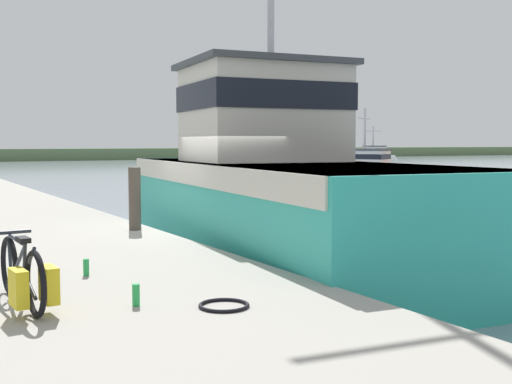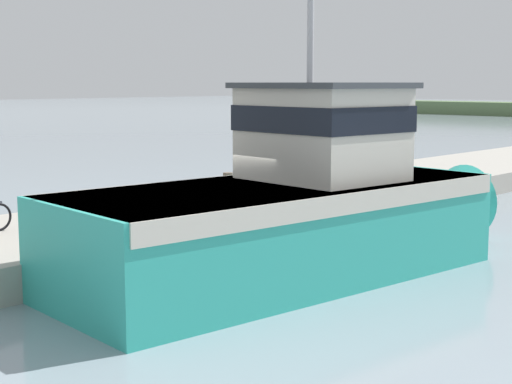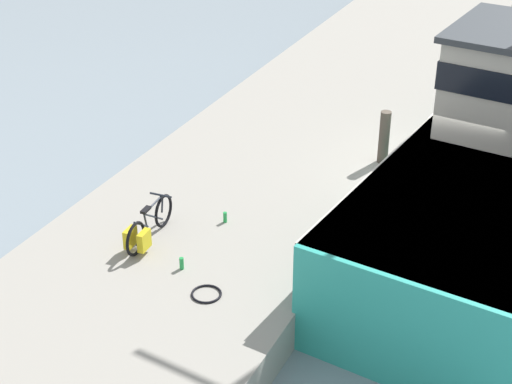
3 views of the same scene
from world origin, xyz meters
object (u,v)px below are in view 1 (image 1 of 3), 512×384
Objects in this scene: boat_red_outer at (372,158)px; mooring_post at (135,199)px; water_bottle_by_bike at (86,267)px; fishing_boat_main at (277,188)px; water_bottle_on_curb at (136,295)px; bicycle_touring at (25,277)px; boat_orange_near at (363,169)px.

boat_red_outer reaches higher than mooring_post.
mooring_post is at bearing 62.88° from water_bottle_by_bike.
boat_red_outer is 6.45× the size of mooring_post.
fishing_boat_main reaches higher than mooring_post.
mooring_post reaches higher than water_bottle_on_curb.
boat_red_outer is 56.18m from mooring_post.
water_bottle_on_curb reaches higher than water_bottle_by_bike.
mooring_post is 5.32× the size of water_bottle_on_curb.
boat_red_outer is 4.52× the size of bicycle_touring.
bicycle_touring reaches higher than water_bottle_on_curb.
boat_red_outer is at bearing 46.78° from water_bottle_by_bike.
water_bottle_on_curb is (-1.87, -5.47, -0.48)m from mooring_post.
boat_orange_near reaches higher than water_bottle_by_bike.
water_bottle_by_bike is at bearing -117.12° from mooring_post.
boat_orange_near reaches higher than bicycle_touring.
boat_orange_near is 6.01× the size of mooring_post.
mooring_post is at bearing 54.98° from boat_red_outer.
mooring_post is (-39.32, -40.13, 0.50)m from boat_red_outer.
mooring_post is 4.24m from water_bottle_by_bike.
boat_red_outer is at bearing 45.58° from mooring_post.
water_bottle_by_bike is (0.94, 1.29, -0.22)m from bicycle_touring.
bicycle_touring is (-5.60, -4.40, -0.42)m from fishing_boat_main.
mooring_post is 5.80m from water_bottle_on_curb.
boat_orange_near is 33.16m from water_bottle_by_bike.
fishing_boat_main is 9.78× the size of mooring_post.
water_bottle_on_curb is at bearing 57.30° from boat_red_outer.
mooring_post reaches higher than bicycle_touring.
bicycle_touring reaches higher than water_bottle_by_bike.
fishing_boat_main is at bearing 34.35° from bicycle_touring.
fishing_boat_main is 5.64m from water_bottle_by_bike.
mooring_post is at bearing 71.07° from water_bottle_on_curb.
water_bottle_by_bike is (-0.05, 1.71, -0.01)m from water_bottle_on_curb.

